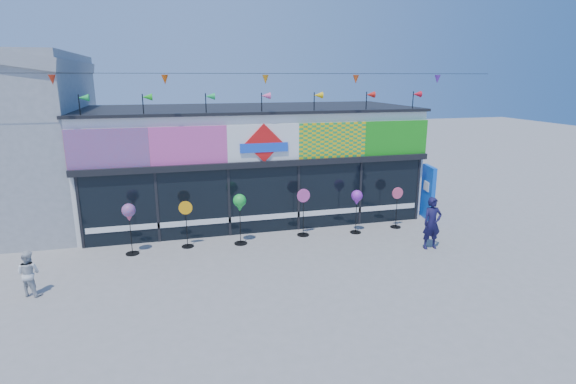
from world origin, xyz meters
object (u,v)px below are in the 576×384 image
object	(u,v)px
spinner_5	(397,206)
child	(29,273)
blue_sign	(428,192)
spinner_2	(240,204)
spinner_1	(186,223)
spinner_0	(129,214)
spinner_4	(357,199)
spinner_3	(303,211)
adult_man	(432,223)

from	to	relation	value
spinner_5	child	world-z (taller)	spinner_5
blue_sign	spinner_2	size ratio (longest dim) A/B	1.22
spinner_1	spinner_2	world-z (taller)	spinner_2
spinner_1	child	world-z (taller)	spinner_1
blue_sign	spinner_5	bearing A→B (deg)	-147.90
spinner_0	child	size ratio (longest dim) A/B	1.37
spinner_4	spinner_5	bearing A→B (deg)	5.76
spinner_3	spinner_5	distance (m)	3.42
spinner_2	adult_man	xyz separation A→B (m)	(5.67, -1.89, -0.50)
spinner_0	spinner_3	xyz separation A→B (m)	(5.47, 0.27, -0.41)
spinner_5	spinner_3	bearing A→B (deg)	179.21
blue_sign	spinner_0	xyz separation A→B (m)	(-10.52, -0.89, 0.26)
spinner_3	blue_sign	bearing A→B (deg)	7.06
spinner_4	child	distance (m)	9.77
spinner_1	child	bearing A→B (deg)	-149.08
spinner_4	child	size ratio (longest dim) A/B	1.31
spinner_0	spinner_4	bearing A→B (deg)	0.47
spinner_2	child	xyz separation A→B (m)	(-5.52, -2.15, -0.74)
spinner_5	child	xyz separation A→B (m)	(-11.11, -2.35, -0.20)
spinner_0	child	bearing A→B (deg)	-136.11
spinner_2	child	world-z (taller)	spinner_2
spinner_4	child	xyz separation A→B (m)	(-9.51, -2.19, -0.63)
blue_sign	spinner_4	xyz separation A→B (m)	(-3.23, -0.83, 0.20)
adult_man	spinner_4	bearing A→B (deg)	133.17
spinner_0	adult_man	size ratio (longest dim) A/B	0.97
spinner_2	spinner_4	xyz separation A→B (m)	(3.99, 0.04, -0.11)
spinner_1	child	xyz separation A→B (m)	(-3.86, -2.31, -0.21)
spinner_0	spinner_1	distance (m)	1.72
spinner_0	spinner_4	world-z (taller)	spinner_0
spinner_4	adult_man	world-z (taller)	adult_man
spinner_5	adult_man	xyz separation A→B (m)	(0.09, -2.09, 0.05)
adult_man	blue_sign	bearing A→B (deg)	62.90
blue_sign	spinner_3	distance (m)	5.09
spinner_3	spinner_5	xyz separation A→B (m)	(3.42, -0.05, -0.08)
spinner_2	spinner_1	bearing A→B (deg)	174.39
spinner_3	adult_man	bearing A→B (deg)	-31.39
child	spinner_3	bearing A→B (deg)	-139.51
spinner_0	spinner_1	bearing A→B (deg)	6.29
spinner_2	spinner_5	bearing A→B (deg)	2.07
spinner_0	spinner_1	xyz separation A→B (m)	(1.65, 0.18, -0.48)
spinner_5	spinner_0	bearing A→B (deg)	-178.58
spinner_4	spinner_1	bearing A→B (deg)	178.76
spinner_3	child	world-z (taller)	spinner_3
spinner_0	spinner_5	world-z (taller)	spinner_0
child	spinner_0	bearing A→B (deg)	-112.95
spinner_3	child	size ratio (longest dim) A/B	1.40
blue_sign	spinner_1	distance (m)	8.91
spinner_4	adult_man	distance (m)	2.60
spinner_2	adult_man	distance (m)	6.00
blue_sign	spinner_0	world-z (taller)	blue_sign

